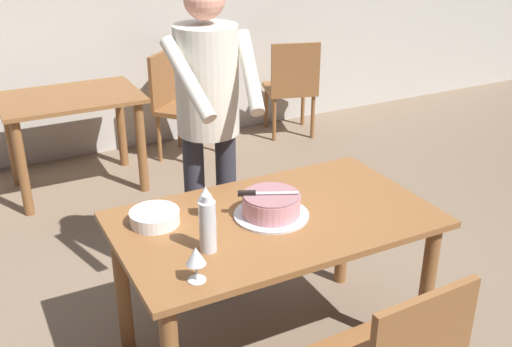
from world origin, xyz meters
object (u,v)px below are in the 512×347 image
object	(u,v)px
cake_knife	(255,193)
wine_glass_near	(206,195)
cake_on_platter	(271,206)
background_chair_1	(178,101)
background_chair_0	(292,85)
main_dining_table	(274,240)
wine_glass_far	(196,257)
water_bottle	(208,225)
background_table	(72,117)
person_cutting_cake	(209,109)
plate_stack	(155,217)

from	to	relation	value
cake_knife	wine_glass_near	bearing A→B (deg)	150.23
cake_on_platter	background_chair_1	size ratio (longest dim) A/B	0.38
background_chair_0	cake_knife	bearing A→B (deg)	-123.56
main_dining_table	wine_glass_far	distance (m)	0.62
cake_knife	wine_glass_far	world-z (taller)	wine_glass_far
water_bottle	background_table	xyz separation A→B (m)	(-0.06, 2.44, -0.29)
cake_on_platter	person_cutting_cake	world-z (taller)	person_cutting_cake
plate_stack	background_chair_1	distance (m)	2.59
person_cutting_cake	water_bottle	bearing A→B (deg)	-113.89
wine_glass_near	background_table	bearing A→B (deg)	94.41
main_dining_table	wine_glass_near	distance (m)	0.38
cake_on_platter	background_chair_1	xyz separation A→B (m)	(0.50, 2.55, -0.31)
background_table	background_chair_0	xyz separation A→B (m)	(2.02, 0.24, -0.09)
water_bottle	background_table	size ratio (longest dim) A/B	0.25
cake_knife	background_chair_1	xyz separation A→B (m)	(0.57, 2.52, -0.37)
cake_knife	background_chair_1	distance (m)	2.61
plate_stack	background_chair_0	world-z (taller)	background_chair_0
background_chair_0	water_bottle	bearing A→B (deg)	-126.28
plate_stack	background_table	distance (m)	2.13
cake_knife	background_table	xyz separation A→B (m)	(-0.36, 2.27, -0.29)
wine_glass_near	water_bottle	world-z (taller)	water_bottle
cake_knife	water_bottle	world-z (taller)	water_bottle
main_dining_table	background_chair_1	world-z (taller)	background_chair_1
person_cutting_cake	background_table	xyz separation A→B (m)	(-0.39, 1.68, -0.50)
background_chair_0	background_chair_1	distance (m)	1.09
main_dining_table	wine_glass_far	xyz separation A→B (m)	(-0.50, -0.30, 0.22)
wine_glass_near	water_bottle	size ratio (longest dim) A/B	0.58
main_dining_table	cake_knife	xyz separation A→B (m)	(-0.08, 0.04, 0.24)
wine_glass_near	background_chair_1	distance (m)	2.55
wine_glass_far	background_chair_1	world-z (taller)	background_chair_1
cake_knife	water_bottle	size ratio (longest dim) A/B	1.01
cake_knife	background_chair_1	bearing A→B (deg)	77.32
plate_stack	water_bottle	distance (m)	0.35
plate_stack	person_cutting_cake	distance (m)	0.70
background_chair_0	person_cutting_cake	bearing A→B (deg)	-130.31
cake_knife	wine_glass_far	bearing A→B (deg)	-140.82
cake_on_platter	wine_glass_near	distance (m)	0.30
cake_on_platter	background_chair_0	world-z (taller)	background_chair_0
wine_glass_far	person_cutting_cake	world-z (taller)	person_cutting_cake
cake_knife	cake_on_platter	bearing A→B (deg)	-25.48
cake_knife	background_chair_0	distance (m)	3.03
cake_on_platter	plate_stack	size ratio (longest dim) A/B	1.55
background_chair_1	cake_knife	bearing A→B (deg)	-102.68
wine_glass_far	background_table	xyz separation A→B (m)	(0.07, 2.61, -0.28)
cake_knife	background_chair_0	bearing A→B (deg)	56.44
water_bottle	person_cutting_cake	distance (m)	0.85
wine_glass_far	person_cutting_cake	xyz separation A→B (m)	(0.46, 0.93, 0.22)
wine_glass_far	background_chair_1	size ratio (longest dim) A/B	0.16
plate_stack	wine_glass_far	size ratio (longest dim) A/B	1.53
cake_on_platter	background_table	world-z (taller)	cake_on_platter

